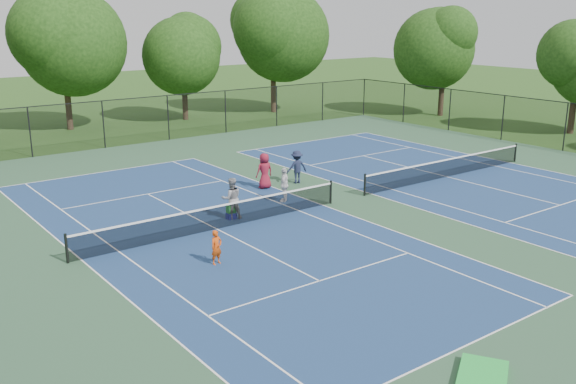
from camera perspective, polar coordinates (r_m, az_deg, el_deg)
ground at (r=29.70m, az=5.34°, el=-0.68°), size 140.00×140.00×0.00m
court_pad at (r=29.70m, az=5.34°, el=-0.67°), size 36.00×36.00×0.01m
tennis_court_left at (r=25.69m, az=-6.34°, el=-3.11°), size 12.00×23.83×1.07m
tennis_court_right at (r=34.63m, az=13.97°, el=1.46°), size 12.00×23.83×1.07m
perimeter_fence at (r=29.29m, az=5.42°, el=2.33°), size 36.08×36.08×3.02m
tree_back_b at (r=49.46m, az=-19.44°, el=12.81°), size 7.60×7.60×10.03m
tree_back_c at (r=52.10m, az=-9.34°, el=12.35°), size 6.00×6.00×8.40m
tree_back_d at (r=55.40m, az=-1.35°, el=14.12°), size 7.80×7.80×10.37m
tree_side_e at (r=54.94m, az=13.75°, el=12.62°), size 6.60×6.60×8.87m
child_player at (r=22.07m, az=-6.38°, el=-4.91°), size 0.48×0.36×1.22m
instructor at (r=26.70m, az=-5.04°, el=-0.58°), size 1.02×0.90×1.77m
bystander_a at (r=29.07m, az=-0.33°, el=0.65°), size 0.97×0.88×1.59m
bystander_b at (r=32.24m, az=0.79°, el=2.24°), size 1.18×0.82×1.67m
bystander_c at (r=31.28m, az=-2.11°, el=1.89°), size 0.90×0.62×1.76m
ball_crate at (r=26.88m, az=-5.07°, el=-2.13°), size 0.40×0.31×0.28m
ball_hopper at (r=26.78m, az=-5.09°, el=-1.47°), size 0.35×0.28×0.37m
green_tarp at (r=16.34m, az=16.93°, el=-15.34°), size 1.86×1.73×0.17m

